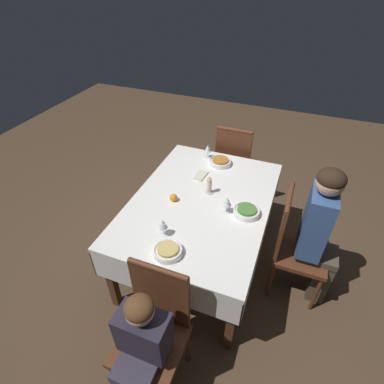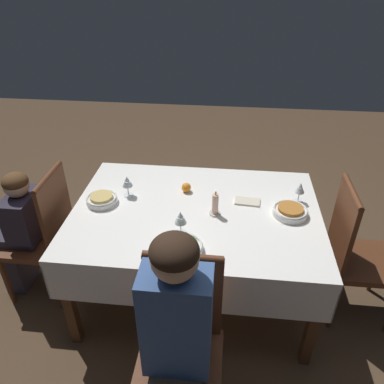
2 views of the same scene
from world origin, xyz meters
name	(u,v)px [view 1 (image 1 of 2)]	position (x,y,z in m)	size (l,w,h in m)	color
ground_plane	(200,257)	(0.00, 0.00, 0.00)	(8.00, 8.00, 0.00)	#4C3826
dining_table	(201,207)	(0.00, 0.00, 0.66)	(1.58, 1.12, 0.74)	white
chair_south	(293,243)	(0.01, -0.80, 0.53)	(0.42, 0.42, 0.98)	#562D19
chair_west	(154,326)	(-1.03, -0.06, 0.53)	(0.42, 0.42, 0.98)	#562D19
chair_east	(234,161)	(1.03, -0.03, 0.53)	(0.42, 0.42, 0.98)	#562D19
person_adult_denim	(320,232)	(0.01, -0.95, 0.71)	(0.30, 0.34, 1.26)	#4C4233
person_child_dark	(141,353)	(-1.21, -0.06, 0.54)	(0.33, 0.30, 0.98)	#383342
bowl_south	(247,211)	(-0.03, -0.39, 0.77)	(0.21, 0.21, 0.06)	white
wine_glass_south	(227,202)	(-0.07, -0.24, 0.85)	(0.07, 0.07, 0.15)	white
bowl_west	(168,251)	(-0.62, 0.02, 0.77)	(0.20, 0.20, 0.06)	white
wine_glass_west	(163,224)	(-0.47, 0.12, 0.85)	(0.07, 0.07, 0.15)	white
bowl_east	(220,162)	(0.59, 0.01, 0.77)	(0.22, 0.22, 0.06)	white
wine_glass_east	(208,149)	(0.66, 0.17, 0.84)	(0.07, 0.07, 0.14)	white
candle_centerpiece	(209,187)	(0.12, -0.03, 0.81)	(0.07, 0.07, 0.17)	beige
orange_fruit	(173,198)	(-0.09, 0.21, 0.77)	(0.06, 0.06, 0.06)	orange
napkin_red_folded	(201,175)	(0.33, 0.12, 0.75)	(0.17, 0.10, 0.01)	beige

